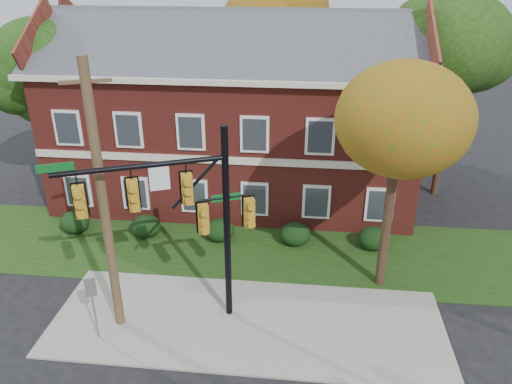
# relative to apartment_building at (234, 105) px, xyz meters

# --- Properties ---
(ground) EXTENTS (120.00, 120.00, 0.00)m
(ground) POSITION_rel_apartment_building_xyz_m (2.00, -11.95, -4.99)
(ground) COLOR black
(ground) RESTS_ON ground
(sidewalk) EXTENTS (14.00, 5.00, 0.08)m
(sidewalk) POSITION_rel_apartment_building_xyz_m (2.00, -10.95, -4.95)
(sidewalk) COLOR gray
(sidewalk) RESTS_ON ground
(grass_strip) EXTENTS (30.00, 6.00, 0.04)m
(grass_strip) POSITION_rel_apartment_building_xyz_m (2.00, -5.95, -4.97)
(grass_strip) COLOR #193811
(grass_strip) RESTS_ON ground
(apartment_building) EXTENTS (18.80, 8.80, 9.74)m
(apartment_building) POSITION_rel_apartment_building_xyz_m (0.00, 0.00, 0.00)
(apartment_building) COLOR maroon
(apartment_building) RESTS_ON ground
(hedge_far_left) EXTENTS (1.40, 1.26, 1.05)m
(hedge_far_left) POSITION_rel_apartment_building_xyz_m (-7.00, -5.25, -4.46)
(hedge_far_left) COLOR black
(hedge_far_left) RESTS_ON ground
(hedge_left) EXTENTS (1.40, 1.26, 1.05)m
(hedge_left) POSITION_rel_apartment_building_xyz_m (-3.50, -5.25, -4.46)
(hedge_left) COLOR black
(hedge_left) RESTS_ON ground
(hedge_center) EXTENTS (1.40, 1.26, 1.05)m
(hedge_center) POSITION_rel_apartment_building_xyz_m (0.00, -5.25, -4.46)
(hedge_center) COLOR black
(hedge_center) RESTS_ON ground
(hedge_right) EXTENTS (1.40, 1.26, 1.05)m
(hedge_right) POSITION_rel_apartment_building_xyz_m (3.50, -5.25, -4.46)
(hedge_right) COLOR black
(hedge_right) RESTS_ON ground
(hedge_far_right) EXTENTS (1.40, 1.26, 1.05)m
(hedge_far_right) POSITION_rel_apartment_building_xyz_m (7.00, -5.25, -4.46)
(hedge_far_right) COLOR black
(hedge_far_right) RESTS_ON ground
(tree_near_right) EXTENTS (4.50, 4.25, 8.58)m
(tree_near_right) POSITION_rel_apartment_building_xyz_m (7.22, -8.09, 1.68)
(tree_near_right) COLOR black
(tree_near_right) RESTS_ON ground
(tree_left_rear) EXTENTS (5.40, 5.10, 8.88)m
(tree_left_rear) POSITION_rel_apartment_building_xyz_m (-9.73, -1.12, 1.69)
(tree_left_rear) COLOR black
(tree_left_rear) RESTS_ON ground
(tree_right_rear) EXTENTS (6.30, 5.95, 10.62)m
(tree_right_rear) POSITION_rel_apartment_building_xyz_m (11.31, 0.86, 3.13)
(tree_right_rear) COLOR black
(tree_right_rear) RESTS_ON ground
(tree_far_rear) EXTENTS (6.84, 6.46, 11.52)m
(tree_far_rear) POSITION_rel_apartment_building_xyz_m (1.34, 7.84, 3.86)
(tree_far_rear) COLOR black
(tree_far_rear) RESTS_ON ground
(traffic_signal) EXTENTS (6.10, 2.67, 7.29)m
(traffic_signal) POSITION_rel_apartment_building_xyz_m (0.09, -11.10, -0.46)
(traffic_signal) COLOR gray
(traffic_signal) RESTS_ON ground
(utility_pole) EXTENTS (1.41, 0.62, 9.47)m
(utility_pole) POSITION_rel_apartment_building_xyz_m (-2.53, -11.44, -0.18)
(utility_pole) COLOR brown
(utility_pole) RESTS_ON ground
(sign_post) EXTENTS (0.35, 0.19, 2.50)m
(sign_post) POSITION_rel_apartment_building_xyz_m (-3.00, -12.27, -3.29)
(sign_post) COLOR slate
(sign_post) RESTS_ON ground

